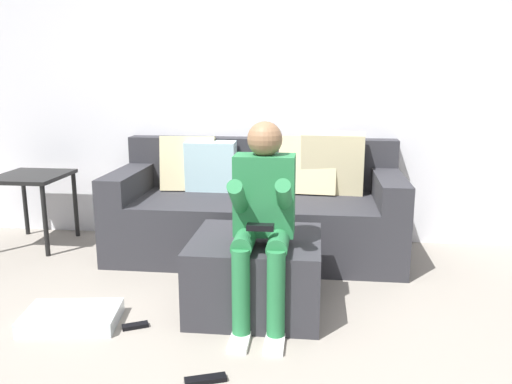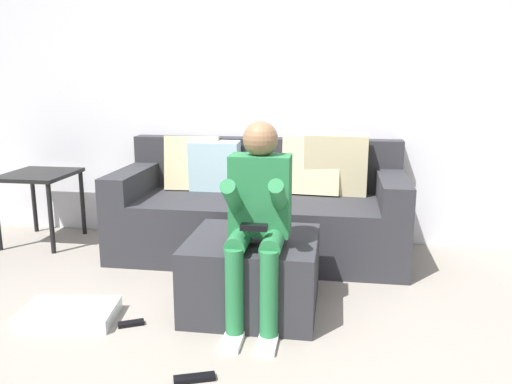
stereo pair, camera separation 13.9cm
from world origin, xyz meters
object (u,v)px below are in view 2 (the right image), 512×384
Objects in this scene: remote_by_storage_bin at (131,324)px; couch_sectional at (261,210)px; person_seated at (258,212)px; storage_bin at (69,314)px; ottoman at (253,273)px; remote_near_ottoman at (195,378)px; side_table at (40,183)px.

couch_sectional is at bearing 40.89° from remote_by_storage_bin.
person_seated reaches higher than storage_bin.
ottoman is 1.46× the size of storage_bin.
couch_sectional is 2.90× the size of ottoman.
couch_sectional is 1.63m from storage_bin.
person_seated is at bearing -82.32° from couch_sectional.
person_seated is 2.19× the size of storage_bin.
remote_by_storage_bin is (-0.63, -0.33, -0.21)m from ottoman.
storage_bin reaches higher than remote_near_ottoman.
person_seated reaches higher than remote_by_storage_bin.
couch_sectional is at bearing 68.30° from remote_near_ottoman.
ottoman is 0.74m from remote_by_storage_bin.
person_seated is 7.90× the size of remote_by_storage_bin.
side_table reaches higher than ottoman.
side_table is 4.11× the size of remote_by_storage_bin.
ottoman is at bearing 59.55° from remote_near_ottoman.
remote_by_storage_bin is (-0.53, -1.33, -0.32)m from couch_sectional.
remote_near_ottoman is (-0.04, -1.79, -0.32)m from couch_sectional.
person_seated is 1.92× the size of side_table.
couch_sectional is 1.82m from remote_near_ottoman.
remote_by_storage_bin is (-0.68, -0.16, -0.63)m from person_seated.
ottoman reaches higher than storage_bin.
person_seated is at bearing -30.34° from side_table.
remote_near_ottoman is at bearing -91.12° from couch_sectional.
couch_sectional is 11.38× the size of remote_near_ottoman.
remote_near_ottoman is (-0.19, -0.63, -0.63)m from person_seated.
ottoman is 0.84m from remote_near_ottoman.
ottoman is 1.06m from storage_bin.
side_table is at bearing 125.00° from storage_bin.
side_table reaches higher than storage_bin.
couch_sectional is at bearing 97.68° from person_seated.
person_seated is at bearing 52.36° from remote_near_ottoman.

